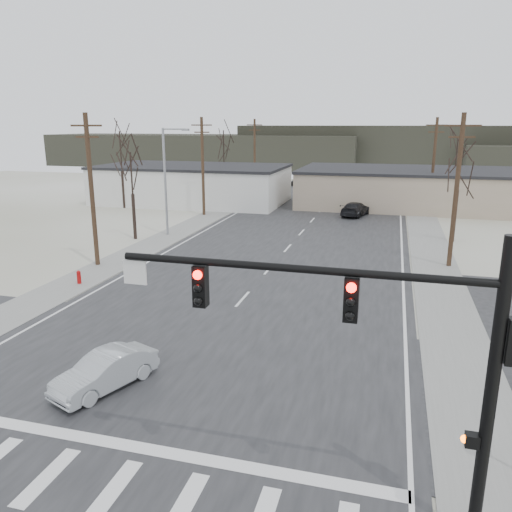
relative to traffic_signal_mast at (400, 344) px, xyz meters
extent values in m
plane|color=white|center=(-7.89, 6.20, -4.67)|extent=(140.00, 140.00, 0.00)
cube|color=black|center=(-7.89, 21.20, -4.65)|extent=(18.00, 110.00, 0.05)
cube|color=black|center=(-7.89, 6.20, -4.65)|extent=(90.00, 10.00, 0.04)
cube|color=gray|center=(-18.49, 26.20, -4.64)|extent=(3.00, 90.00, 0.06)
cube|color=gray|center=(2.71, 26.20, -4.64)|extent=(3.00, 90.00, 0.06)
cylinder|color=black|center=(1.91, 0.00, -1.07)|extent=(0.28, 0.28, 7.20)
cylinder|color=black|center=(-2.29, 0.00, 1.53)|extent=(8.40, 0.18, 0.18)
cube|color=black|center=(-1.09, 0.00, 0.93)|extent=(0.32, 0.30, 1.00)
cube|color=black|center=(-4.59, 0.00, 0.93)|extent=(0.32, 0.30, 1.00)
sphere|color=#FF0C05|center=(-1.09, -0.17, 1.25)|extent=(0.22, 0.22, 0.22)
sphere|color=#FF0C05|center=(-4.59, -0.17, 1.25)|extent=(0.22, 0.22, 0.22)
cube|color=silver|center=(-6.29, 0.00, 1.13)|extent=(0.60, 0.04, 0.60)
cube|color=black|center=(1.66, 0.00, -2.07)|extent=(0.30, 0.25, 0.30)
sphere|color=#FF5905|center=(1.51, 0.00, -2.07)|extent=(0.18, 0.18, 0.18)
cylinder|color=#A50C0C|center=(-18.09, 14.20, -4.32)|extent=(0.24, 0.24, 0.70)
sphere|color=#A50C0C|center=(-18.09, 14.20, -3.92)|extent=(0.24, 0.24, 0.24)
cube|color=silver|center=(-23.89, 46.20, -2.57)|extent=(22.00, 12.00, 4.20)
cube|color=black|center=(-23.89, 46.20, -0.32)|extent=(22.30, 12.30, 0.30)
cube|color=tan|center=(2.11, 50.20, -2.67)|extent=(26.00, 14.00, 4.00)
cube|color=black|center=(2.11, 50.20, -0.52)|extent=(26.30, 14.30, 0.30)
cylinder|color=#3F2B1D|center=(-19.39, 18.20, 0.33)|extent=(0.30, 0.30, 10.00)
cube|color=#3F2B1D|center=(-19.39, 18.20, 4.53)|extent=(2.20, 0.12, 0.12)
cube|color=#3F2B1D|center=(-19.39, 18.20, 3.83)|extent=(1.60, 0.12, 0.12)
cylinder|color=#3F2B1D|center=(-19.39, 38.20, 0.33)|extent=(0.30, 0.30, 10.00)
cube|color=#3F2B1D|center=(-19.39, 38.20, 4.53)|extent=(2.20, 0.12, 0.12)
cube|color=#3F2B1D|center=(-19.39, 38.20, 3.83)|extent=(1.60, 0.12, 0.12)
cylinder|color=#3F2B1D|center=(-19.39, 58.20, 0.33)|extent=(0.30, 0.30, 10.00)
cube|color=#3F2B1D|center=(-19.39, 58.20, 4.53)|extent=(2.20, 0.12, 0.12)
cube|color=#3F2B1D|center=(-19.39, 58.20, 3.83)|extent=(1.60, 0.12, 0.12)
cylinder|color=#3F2B1D|center=(3.61, 24.20, 0.33)|extent=(0.30, 0.30, 10.00)
cube|color=#3F2B1D|center=(3.61, 24.20, 4.53)|extent=(2.20, 0.12, 0.12)
cube|color=#3F2B1D|center=(3.61, 24.20, 3.83)|extent=(1.60, 0.12, 0.12)
cylinder|color=#3F2B1D|center=(3.61, 46.20, 0.33)|extent=(0.30, 0.30, 10.00)
cube|color=#3F2B1D|center=(3.61, 46.20, 4.53)|extent=(2.20, 0.12, 0.12)
cube|color=#3F2B1D|center=(3.61, 46.20, 3.83)|extent=(1.60, 0.12, 0.12)
cylinder|color=gray|center=(-18.89, 28.20, -0.17)|extent=(0.20, 0.20, 9.00)
cylinder|color=gray|center=(-17.89, 28.20, 4.23)|extent=(2.00, 0.12, 0.12)
cube|color=gray|center=(-16.89, 28.20, 4.18)|extent=(0.60, 0.25, 0.18)
cylinder|color=black|center=(-20.89, 26.20, -2.80)|extent=(0.28, 0.28, 3.75)
cylinder|color=black|center=(-20.89, 26.20, 0.58)|extent=(0.14, 0.14, 3.75)
cylinder|color=black|center=(4.61, 32.20, -2.55)|extent=(0.28, 0.28, 4.25)
cylinder|color=black|center=(4.61, 32.20, 1.28)|extent=(0.14, 0.14, 4.25)
cylinder|color=black|center=(-21.89, 52.20, -2.42)|extent=(0.28, 0.28, 4.50)
cylinder|color=black|center=(-21.89, 52.20, 1.63)|extent=(0.14, 0.14, 4.50)
cylinder|color=black|center=(7.11, 58.20, -2.67)|extent=(0.28, 0.28, 4.00)
cylinder|color=black|center=(7.11, 58.20, 0.93)|extent=(0.14, 0.14, 4.00)
cylinder|color=black|center=(-29.89, 40.20, -2.42)|extent=(0.28, 0.28, 4.50)
cylinder|color=black|center=(-29.89, 40.20, 1.63)|extent=(0.14, 0.14, 4.50)
cube|color=#333026|center=(-42.89, 98.20, -1.17)|extent=(70.00, 18.00, 7.00)
cube|color=#333026|center=(7.11, 102.20, -0.17)|extent=(80.00, 18.00, 9.00)
imported|color=#A6ACB1|center=(-9.91, 3.84, -3.97)|extent=(2.74, 4.21, 1.31)
imported|color=black|center=(-3.97, 41.85, -3.91)|extent=(3.16, 5.26, 1.43)
imported|color=black|center=(-14.82, 67.10, -4.00)|extent=(1.88, 3.84, 1.26)
camera|label=1|loc=(-0.39, -10.40, 4.60)|focal=35.00mm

